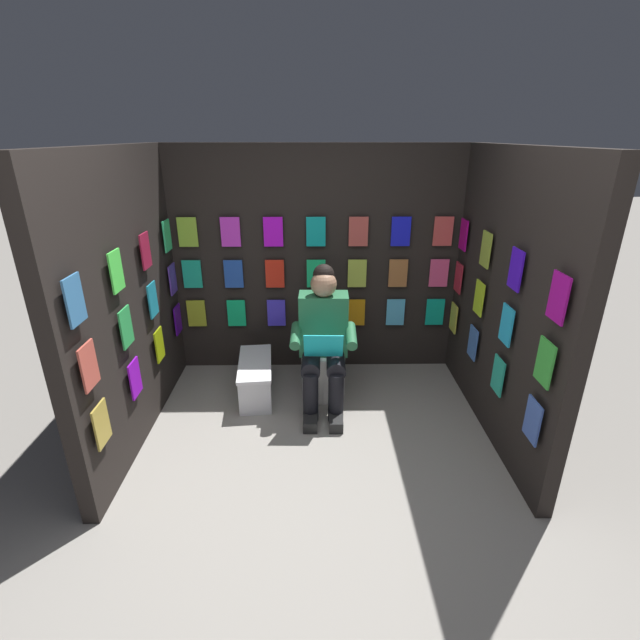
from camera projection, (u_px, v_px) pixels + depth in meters
ground_plane at (319, 521)px, 2.71m from camera, size 30.00×30.00×0.00m
display_wall_back at (316, 263)px, 4.21m from camera, size 2.70×0.14×2.08m
display_wall_left at (505, 300)px, 3.26m from camera, size 0.14×1.99×2.08m
display_wall_right at (127, 302)px, 3.22m from camera, size 0.14×1.99×2.08m
toilet at (323, 356)px, 4.00m from camera, size 0.41×0.56×0.77m
person_reading at (323, 339)px, 3.69m from camera, size 0.53×0.69×1.19m
comic_longbox_near at (256, 378)px, 3.97m from camera, size 0.34×0.71×0.32m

